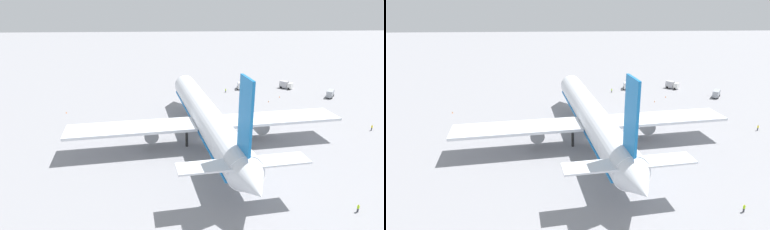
{
  "view_description": "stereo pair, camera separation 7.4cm",
  "coord_description": "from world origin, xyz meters",
  "views": [
    {
      "loc": [
        -82.49,
        8.28,
        36.9
      ],
      "look_at": [
        4.78,
        3.24,
        5.55
      ],
      "focal_mm": 30.87,
      "sensor_mm": 36.0,
      "label": 1
    },
    {
      "loc": [
        -82.49,
        8.21,
        36.9
      ],
      "look_at": [
        4.78,
        3.24,
        5.55
      ],
      "focal_mm": 30.87,
      "sensor_mm": 36.0,
      "label": 2
    }
  ],
  "objects": [
    {
      "name": "ground_plane",
      "position": [
        0.0,
        0.0,
        0.0
      ],
      "size": [
        600.0,
        600.0,
        0.0
      ],
      "primitive_type": "plane",
      "color": "gray"
    },
    {
      "name": "airliner",
      "position": [
        -1.22,
        -0.16,
        7.1
      ],
      "size": [
        77.24,
        71.55,
        24.39
      ],
      "color": "silver",
      "rests_on": "ground"
    },
    {
      "name": "service_truck_0",
      "position": [
        37.64,
        -52.54,
        1.6
      ],
      "size": [
        6.1,
        5.03,
        2.86
      ],
      "color": "#999EA5",
      "rests_on": "ground"
    },
    {
      "name": "service_truck_1",
      "position": [
        51.48,
        -39.53,
        1.68
      ],
      "size": [
        5.3,
        5.29,
        3.1
      ],
      "color": "white",
      "rests_on": "ground"
    },
    {
      "name": "service_truck_3",
      "position": [
        51.75,
        -19.87,
        1.62
      ],
      "size": [
        4.77,
        2.9,
        3.02
      ],
      "color": "#194CA5",
      "rests_on": "ground"
    },
    {
      "name": "ground_worker_0",
      "position": [
        3.8,
        -49.42,
        0.87
      ],
      "size": [
        0.42,
        0.42,
        1.71
      ],
      "color": "#3F3F47",
      "rests_on": "ground"
    },
    {
      "name": "ground_worker_1",
      "position": [
        -33.77,
        -24.73,
        0.81
      ],
      "size": [
        0.45,
        0.45,
        1.6
      ],
      "color": "#3F3F47",
      "rests_on": "ground"
    },
    {
      "name": "ground_worker_3",
      "position": [
        46.81,
        -12.99,
        0.83
      ],
      "size": [
        0.57,
        0.57,
        1.65
      ],
      "color": "#3F3F47",
      "rests_on": "ground"
    },
    {
      "name": "traffic_cone_0",
      "position": [
        24.41,
        44.5,
        0.28
      ],
      "size": [
        0.36,
        0.36,
        0.55
      ],
      "primitive_type": "cone",
      "color": "orange",
      "rests_on": "ground"
    },
    {
      "name": "traffic_cone_1",
      "position": [
        38.58,
        -32.93,
        0.28
      ],
      "size": [
        0.36,
        0.36,
        0.55
      ],
      "primitive_type": "cone",
      "color": "orange",
      "rests_on": "ground"
    },
    {
      "name": "traffic_cone_2",
      "position": [
        32.85,
        -26.94,
        0.28
      ],
      "size": [
        0.36,
        0.36,
        0.55
      ],
      "primitive_type": "cone",
      "color": "orange",
      "rests_on": "ground"
    }
  ]
}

